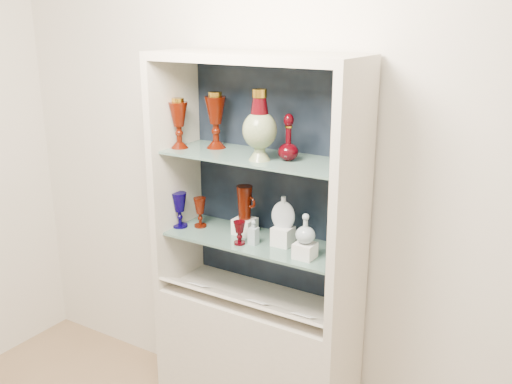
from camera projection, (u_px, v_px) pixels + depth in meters
The scene contains 30 objects.
wall_back at pixel (279, 162), 2.83m from camera, with size 3.50×0.02×2.80m, color silver.
cabinet_base at pixel (256, 362), 2.96m from camera, with size 1.00×0.40×0.75m, color beige.
cabinet_back_panel at pixel (276, 178), 2.83m from camera, with size 0.98×0.02×1.15m, color black.
cabinet_side_left at pixel (176, 173), 2.92m from camera, with size 0.04×0.40×1.15m, color beige.
cabinet_side_right at pixel (352, 204), 2.44m from camera, with size 0.04×0.40×1.15m, color beige.
cabinet_top_cap at pixel (256, 57), 2.50m from camera, with size 1.00×0.40×0.04m, color beige.
shelf_lower at pixel (258, 241), 2.78m from camera, with size 0.92×0.34×0.01m, color slate.
shelf_upper at pixel (258, 157), 2.65m from camera, with size 0.92×0.34×0.01m, color slate.
label_ledge at pixel (244, 301), 2.75m from camera, with size 0.92×0.18×0.01m, color beige.
label_card_0 at pixel (258, 302), 2.70m from camera, with size 0.10×0.07×0.00m, color white.
label_card_1 at pixel (199, 285), 2.88m from camera, with size 0.10×0.07×0.00m, color white.
label_card_2 at pixel (304, 315), 2.58m from camera, with size 0.10×0.07×0.00m, color white.
pedestal_lamp_left at pixel (216, 120), 2.78m from camera, with size 0.11×0.11×0.27m, color #4F1003, non-canonical shape.
pedestal_lamp_right at pixel (179, 123), 2.78m from camera, with size 0.09×0.09×0.25m, color #4F1003, non-canonical shape.
enamel_urn at pixel (260, 125), 2.53m from camera, with size 0.16×0.16×0.32m, color #104219, non-canonical shape.
ruby_decanter_a at pixel (289, 135), 2.53m from camera, with size 0.09×0.09×0.24m, color #3E0006, non-canonical shape.
ruby_decanter_b at pixel (355, 143), 2.47m from camera, with size 0.08×0.08×0.20m, color #3E0006, non-canonical shape.
lidded_bowl at pixel (343, 159), 2.39m from camera, with size 0.09×0.09×0.10m, color #3E0006, non-canonical shape.
cobalt_goblet at pixel (180, 210), 2.92m from camera, with size 0.08×0.08×0.18m, color #08003E, non-canonical shape.
ruby_goblet_tall at pixel (200, 212), 2.93m from camera, with size 0.06×0.06×0.16m, color #4F1003, non-canonical shape.
ruby_goblet_small at pixel (239, 233), 2.71m from camera, with size 0.06×0.06×0.11m, color #3E0006, non-canonical shape.
riser_ruby_pitcher at pixel (245, 226), 2.85m from camera, with size 0.10×0.10×0.08m, color silver.
ruby_pitcher at pixel (245, 202), 2.81m from camera, with size 0.13×0.08×0.17m, color #4F1003, non-canonical shape.
clear_square_bottle at pixel (253, 232), 2.71m from camera, with size 0.04×0.04×0.12m, color #93A6AD, non-canonical shape.
riser_flat_flask at pixel (283, 236), 2.70m from camera, with size 0.09×0.09×0.09m, color silver.
flat_flask at pixel (283, 212), 2.66m from camera, with size 0.11×0.04×0.16m, color silver, non-canonical shape.
riser_clear_round_decanter at pixel (305, 251), 2.56m from camera, with size 0.09×0.09×0.07m, color silver.
clear_round_decanter at pixel (305, 229), 2.53m from camera, with size 0.09×0.09×0.13m, color #93A6AD, non-canonical shape.
riser_cameo_medallion at pixel (344, 248), 2.55m from camera, with size 0.08×0.08×0.10m, color silver.
cameo_medallion at pixel (345, 222), 2.52m from camera, with size 0.12×0.04×0.14m, color black, non-canonical shape.
Camera 1 is at (1.34, -0.66, 2.09)m, focal length 40.00 mm.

